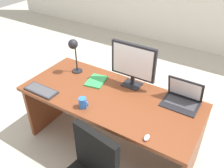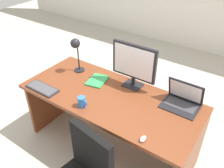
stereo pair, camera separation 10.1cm
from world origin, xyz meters
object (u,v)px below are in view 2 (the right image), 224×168
(monitor, at_px, (134,63))
(laptop, at_px, (183,98))
(desk, at_px, (113,109))
(desk_lamp, at_px, (76,48))
(mouse, at_px, (143,139))
(book, at_px, (97,81))
(coffee_mug, at_px, (82,102))
(keyboard, at_px, (42,88))

(monitor, xyz_separation_m, laptop, (0.56, 0.00, -0.20))
(desk, height_order, desk_lamp, desk_lamp)
(desk_lamp, bearing_deg, mouse, -24.19)
(desk, relative_size, mouse, 24.72)
(mouse, xyz_separation_m, book, (-0.84, 0.48, -0.01))
(desk, relative_size, monitor, 3.76)
(monitor, relative_size, desk_lamp, 1.19)
(desk, relative_size, book, 6.58)
(laptop, xyz_separation_m, mouse, (-0.09, -0.64, -0.06))
(desk, xyz_separation_m, mouse, (0.57, -0.39, 0.23))
(laptop, relative_size, coffee_mug, 3.23)
(book, xyz_separation_m, coffee_mug, (0.15, -0.43, 0.05))
(desk, xyz_separation_m, coffee_mug, (-0.12, -0.35, 0.26))
(desk_lamp, bearing_deg, book, -7.04)
(laptop, distance_m, keyboard, 1.45)
(laptop, bearing_deg, keyboard, -154.98)
(book, distance_m, coffee_mug, 0.46)
(desk_lamp, relative_size, book, 1.47)
(monitor, distance_m, book, 0.48)
(monitor, xyz_separation_m, coffee_mug, (-0.22, -0.59, -0.23))
(mouse, bearing_deg, keyboard, 178.83)
(desk_lamp, bearing_deg, keyboard, -97.44)
(mouse, distance_m, coffee_mug, 0.69)
(desk, bearing_deg, laptop, 20.26)
(monitor, xyz_separation_m, keyboard, (-0.75, -0.61, -0.27))
(desk, height_order, mouse, mouse)
(keyboard, distance_m, desk_lamp, 0.58)
(laptop, height_order, mouse, laptop)
(keyboard, distance_m, coffee_mug, 0.54)
(monitor, xyz_separation_m, desk_lamp, (-0.69, -0.11, 0.03))
(monitor, height_order, coffee_mug, monitor)
(keyboard, height_order, desk_lamp, desk_lamp)
(monitor, bearing_deg, desk_lamp, -170.78)
(desk, height_order, coffee_mug, coffee_mug)
(monitor, bearing_deg, mouse, -53.25)
(desk, xyz_separation_m, desk_lamp, (-0.59, 0.13, 0.52))
(desk, height_order, book, book)
(desk, distance_m, mouse, 0.73)
(monitor, distance_m, desk_lamp, 0.70)
(mouse, height_order, coffee_mug, coffee_mug)
(coffee_mug, bearing_deg, desk_lamp, 134.96)
(laptop, bearing_deg, monitor, -179.62)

